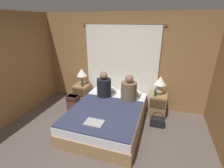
# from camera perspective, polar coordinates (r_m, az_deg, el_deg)

# --- Properties ---
(ground_plane) EXTENTS (16.00, 16.00, 0.00)m
(ground_plane) POSITION_cam_1_polar(r_m,az_deg,el_deg) (3.32, -6.97, -22.33)
(ground_plane) COLOR #564C47
(wall_back) EXTENTS (4.57, 0.06, 2.50)m
(wall_back) POSITION_cam_1_polar(r_m,az_deg,el_deg) (4.45, 3.43, 7.94)
(wall_back) COLOR olive
(wall_back) RESTS_ON ground_plane
(curtain_panel) EXTENTS (2.17, 0.02, 2.22)m
(curtain_panel) POSITION_cam_1_polar(r_m,az_deg,el_deg) (4.43, 3.18, 5.98)
(curtain_panel) COLOR white
(curtain_panel) RESTS_ON ground_plane
(bed) EXTENTS (1.55, 2.10, 0.46)m
(bed) POSITION_cam_1_polar(r_m,az_deg,el_deg) (3.82, -1.49, -11.21)
(bed) COLOR #99754C
(bed) RESTS_ON ground_plane
(nightstand_left) EXTENTS (0.41, 0.45, 0.58)m
(nightstand_left) POSITION_cam_1_polar(r_m,az_deg,el_deg) (4.81, -10.38, -3.44)
(nightstand_left) COLOR #937047
(nightstand_left) RESTS_ON ground_plane
(nightstand_right) EXTENTS (0.41, 0.45, 0.58)m
(nightstand_right) POSITION_cam_1_polar(r_m,az_deg,el_deg) (4.30, 15.71, -7.10)
(nightstand_right) COLOR #937047
(nightstand_right) RESTS_ON ground_plane
(lamp_left) EXTENTS (0.29, 0.29, 0.46)m
(lamp_left) POSITION_cam_1_polar(r_m,az_deg,el_deg) (4.64, -10.56, 3.30)
(lamp_left) COLOR #B2A899
(lamp_left) RESTS_ON nightstand_left
(lamp_right) EXTENTS (0.29, 0.29, 0.46)m
(lamp_right) POSITION_cam_1_polar(r_m,az_deg,el_deg) (4.11, 16.56, 0.34)
(lamp_right) COLOR #B2A899
(lamp_right) RESTS_ON nightstand_right
(pillow_left) EXTENTS (0.57, 0.30, 0.12)m
(pillow_left) POSITION_cam_1_polar(r_m,az_deg,el_deg) (4.50, -1.97, -1.71)
(pillow_left) COLOR white
(pillow_left) RESTS_ON bed
(pillow_right) EXTENTS (0.57, 0.30, 0.12)m
(pillow_right) POSITION_cam_1_polar(r_m,az_deg,el_deg) (4.34, 6.53, -2.80)
(pillow_right) COLOR white
(pillow_right) RESTS_ON bed
(blanket_on_bed) EXTENTS (1.49, 1.48, 0.03)m
(blanket_on_bed) POSITION_cam_1_polar(r_m,az_deg,el_deg) (3.47, -3.08, -10.13)
(blanket_on_bed) COLOR #2D334C
(blanket_on_bed) RESTS_ON bed
(person_left_in_bed) EXTENTS (0.35, 0.35, 0.67)m
(person_left_in_bed) POSITION_cam_1_polar(r_m,az_deg,el_deg) (4.09, -2.84, -0.96)
(person_left_in_bed) COLOR black
(person_left_in_bed) RESTS_ON bed
(person_right_in_bed) EXTENTS (0.38, 0.38, 0.65)m
(person_right_in_bed) POSITION_cam_1_polar(r_m,az_deg,el_deg) (3.93, 5.95, -2.21)
(person_right_in_bed) COLOR brown
(person_right_in_bed) RESTS_ON bed
(beer_bottle_on_left_stand) EXTENTS (0.06, 0.06, 0.23)m
(beer_bottle_on_left_stand) POSITION_cam_1_polar(r_m,az_deg,el_deg) (4.53, -10.42, 0.13)
(beer_bottle_on_left_stand) COLOR #513819
(beer_bottle_on_left_stand) RESTS_ON nightstand_left
(beer_bottle_on_right_stand) EXTENTS (0.06, 0.06, 0.20)m
(beer_bottle_on_right_stand) POSITION_cam_1_polar(r_m,az_deg,el_deg) (4.04, 14.94, -3.19)
(beer_bottle_on_right_stand) COLOR #2D4C28
(beer_bottle_on_right_stand) RESTS_ON nightstand_right
(laptop_on_bed) EXTENTS (0.35, 0.25, 0.02)m
(laptop_on_bed) POSITION_cam_1_polar(r_m,az_deg,el_deg) (3.16, -6.31, -13.31)
(laptop_on_bed) COLOR #9EA0A5
(laptop_on_bed) RESTS_ON blanket_on_bed
(backpack_on_floor) EXTENTS (0.32, 0.23, 0.43)m
(backpack_on_floor) POSITION_cam_1_polar(r_m,az_deg,el_deg) (4.52, -13.46, -6.16)
(backpack_on_floor) COLOR brown
(backpack_on_floor) RESTS_ON ground_plane
(handbag_on_floor) EXTENTS (0.33, 0.17, 0.37)m
(handbag_on_floor) POSITION_cam_1_polar(r_m,az_deg,el_deg) (3.98, 15.64, -12.61)
(handbag_on_floor) COLOR black
(handbag_on_floor) RESTS_ON ground_plane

